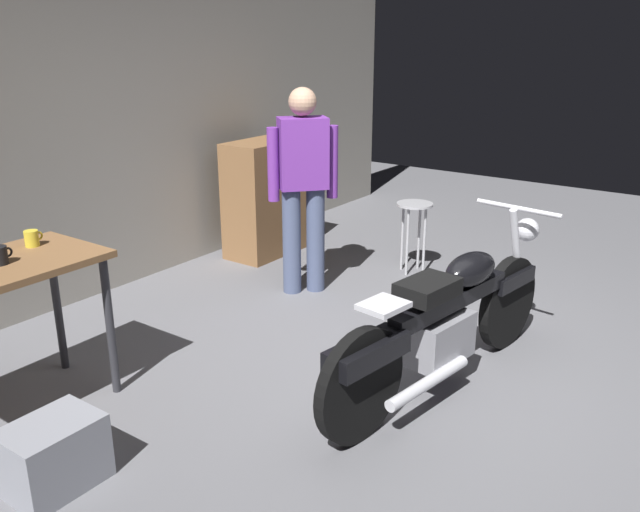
% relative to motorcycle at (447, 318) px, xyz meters
% --- Properties ---
extents(ground_plane, '(12.00, 12.00, 0.00)m').
position_rel_motorcycle_xyz_m(ground_plane, '(0.03, 0.25, -0.45)').
color(ground_plane, slate).
extents(back_wall, '(8.00, 0.12, 3.10)m').
position_rel_motorcycle_xyz_m(back_wall, '(0.03, 3.05, 1.10)').
color(back_wall, gray).
rests_on(back_wall, ground_plane).
extents(motorcycle, '(2.18, 0.64, 1.00)m').
position_rel_motorcycle_xyz_m(motorcycle, '(0.00, 0.00, 0.00)').
color(motorcycle, black).
rests_on(motorcycle, ground_plane).
extents(person_standing, '(0.45, 0.42, 1.67)m').
position_rel_motorcycle_xyz_m(person_standing, '(0.77, 1.65, 0.48)').
color(person_standing, '#4B5677').
rests_on(person_standing, ground_plane).
extents(shop_stool, '(0.32, 0.32, 0.64)m').
position_rel_motorcycle_xyz_m(shop_stool, '(1.70, 1.12, 0.05)').
color(shop_stool, '#B2B2B7').
rests_on(shop_stool, ground_plane).
extents(wooden_dresser, '(0.80, 0.47, 1.10)m').
position_rel_motorcycle_xyz_m(wooden_dresser, '(1.36, 2.55, 0.10)').
color(wooden_dresser, brown).
rests_on(wooden_dresser, ground_plane).
extents(storage_bin, '(0.44, 0.32, 0.34)m').
position_rel_motorcycle_xyz_m(storage_bin, '(-1.96, 1.09, -0.28)').
color(storage_bin, gray).
rests_on(storage_bin, ground_plane).
extents(mug_yellow_tall, '(0.11, 0.08, 0.09)m').
position_rel_motorcycle_xyz_m(mug_yellow_tall, '(-1.40, 1.98, 0.50)').
color(mug_yellow_tall, yellow).
rests_on(mug_yellow_tall, workbench).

